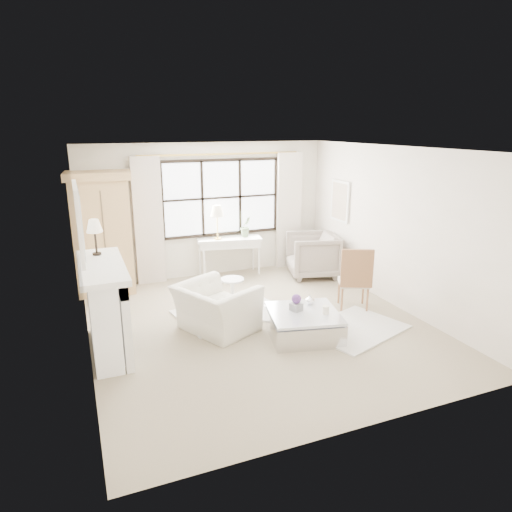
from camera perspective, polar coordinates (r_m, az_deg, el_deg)
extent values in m
plane|color=tan|center=(7.25, 0.32, -8.58)|extent=(5.50, 5.50, 0.00)
plane|color=silver|center=(6.60, 0.36, 13.26)|extent=(5.50, 5.50, 0.00)
plane|color=silver|center=(9.34, -6.13, 5.67)|extent=(5.00, 0.00, 5.00)
plane|color=silver|center=(4.50, 13.88, -6.25)|extent=(5.00, 0.00, 5.00)
plane|color=white|center=(6.32, -21.12, -0.40)|extent=(0.00, 5.50, 5.50)
plane|color=silver|center=(8.06, 17.03, 3.39)|extent=(0.00, 5.50, 5.50)
cube|color=white|center=(9.37, -4.37, 7.29)|extent=(2.40, 0.02, 1.50)
cylinder|color=#B6923F|center=(9.22, -4.37, 12.59)|extent=(3.30, 0.04, 0.04)
cube|color=beige|center=(9.02, -13.29, 4.21)|extent=(0.55, 0.10, 2.47)
cube|color=white|center=(9.91, 4.14, 5.64)|extent=(0.55, 0.10, 2.47)
cube|color=white|center=(6.56, -18.62, -6.59)|extent=(0.34, 1.50, 1.18)
cube|color=#A8A8AF|center=(6.59, -17.10, -6.90)|extent=(0.03, 1.22, 0.97)
cube|color=black|center=(6.68, -16.86, -8.56)|extent=(0.06, 0.52, 0.50)
cube|color=white|center=(6.36, -18.76, -1.29)|extent=(0.58, 1.66, 0.08)
cube|color=white|center=(6.20, -21.30, 3.97)|extent=(0.05, 1.15, 0.95)
cube|color=silver|center=(6.20, -21.02, 4.00)|extent=(0.02, 1.00, 0.80)
cube|color=white|center=(9.36, 10.47, 6.76)|extent=(0.04, 0.62, 0.82)
cube|color=beige|center=(9.35, 10.37, 6.76)|extent=(0.01, 0.52, 0.72)
cylinder|color=black|center=(6.81, -19.27, 0.26)|extent=(0.12, 0.12, 0.03)
cylinder|color=black|center=(6.76, -19.40, 1.61)|extent=(0.03, 0.03, 0.30)
cone|color=#F9E9CB|center=(6.71, -19.59, 3.59)|extent=(0.22, 0.22, 0.18)
cube|color=tan|center=(8.76, -18.54, 2.21)|extent=(1.05, 0.68, 2.10)
cube|color=tan|center=(8.57, -19.20, 9.49)|extent=(1.18, 0.79, 0.14)
cube|color=white|center=(9.37, -3.35, 1.56)|extent=(1.30, 0.64, 0.14)
cube|color=white|center=(9.35, -3.36, 2.10)|extent=(1.36, 0.69, 0.06)
cylinder|color=gold|center=(9.25, -4.81, 2.20)|extent=(0.14, 0.14, 0.03)
cylinder|color=gold|center=(9.19, -4.85, 3.69)|extent=(0.02, 0.02, 0.46)
cone|color=#FFF3D0|center=(9.13, -4.89, 5.65)|extent=(0.28, 0.28, 0.22)
imported|color=#607A51|center=(9.40, -1.28, 3.72)|extent=(0.27, 0.23, 0.43)
cylinder|color=silver|center=(7.95, -2.93, -6.19)|extent=(0.26, 0.26, 0.03)
cylinder|color=silver|center=(7.86, -2.96, -4.61)|extent=(0.06, 0.06, 0.44)
cylinder|color=white|center=(7.78, -2.98, -2.95)|extent=(0.40, 0.40, 0.03)
cube|color=silver|center=(7.66, -3.26, -7.07)|extent=(1.88, 1.48, 0.03)
cube|color=silver|center=(7.25, 12.24, -8.84)|extent=(1.74, 1.51, 0.03)
imported|color=white|center=(6.96, -4.99, -6.51)|extent=(1.35, 1.42, 0.72)
imported|color=gray|center=(9.45, 7.06, 0.13)|extent=(1.20, 1.18, 0.89)
cube|color=beige|center=(7.90, 12.10, -3.24)|extent=(0.63, 0.62, 0.07)
cube|color=#97653F|center=(7.58, 12.51, -1.53)|extent=(0.46, 0.25, 0.60)
cube|color=silver|center=(6.87, 5.95, -8.65)|extent=(1.20, 1.20, 0.32)
cube|color=silver|center=(6.79, 6.00, -7.11)|extent=(1.20, 1.20, 0.04)
cube|color=gray|center=(6.80, 5.05, -6.35)|extent=(0.19, 0.19, 0.11)
sphere|color=#5D327D|center=(6.75, 5.07, -5.36)|extent=(0.14, 0.14, 0.14)
cylinder|color=white|center=(6.74, 8.70, -6.67)|extent=(0.10, 0.10, 0.12)
imported|color=white|center=(7.05, 6.76, -5.41)|extent=(0.16, 0.16, 0.15)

